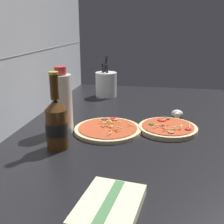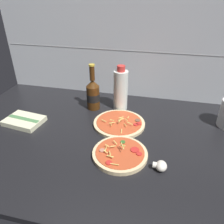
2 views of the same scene
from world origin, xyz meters
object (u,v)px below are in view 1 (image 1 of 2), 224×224
object	(u,v)px
beer_bottle	(56,123)
mushroom_left	(177,114)
pizza_far	(108,129)
pizza_near	(168,128)
oil_bottle	(62,103)
dish_towel	(109,207)
utensil_crock	(106,84)

from	to	relation	value
beer_bottle	mushroom_left	bearing A→B (deg)	-45.92
pizza_far	mushroom_left	size ratio (longest dim) A/B	4.81
pizza_near	oil_bottle	size ratio (longest dim) A/B	0.91
oil_bottle	mushroom_left	world-z (taller)	oil_bottle
pizza_near	dish_towel	size ratio (longest dim) A/B	1.14
pizza_far	dish_towel	bearing A→B (deg)	-168.49
utensil_crock	mushroom_left	bearing A→B (deg)	-129.84
mushroom_left	dish_towel	xyz separation A→B (cm)	(-67.13, 16.82, -0.53)
pizza_near	pizza_far	world-z (taller)	pizza_near
beer_bottle	oil_bottle	world-z (taller)	beer_bottle
pizza_near	dish_towel	distance (cm)	52.70
beer_bottle	dish_towel	size ratio (longest dim) A/B	1.29
pizza_far	mushroom_left	world-z (taller)	pizza_far
pizza_far	oil_bottle	bearing A→B (deg)	99.78
beer_bottle	dish_towel	xyz separation A→B (cm)	(-28.91, -22.65, -7.50)
beer_bottle	utensil_crock	xyz separation A→B (cm)	(69.47, -2.01, -1.86)
pizza_far	mushroom_left	distance (cm)	33.55
utensil_crock	oil_bottle	bearing A→B (deg)	174.49
pizza_near	oil_bottle	world-z (taller)	oil_bottle
pizza_near	dish_towel	bearing A→B (deg)	165.93
pizza_near	oil_bottle	bearing A→B (deg)	101.29
pizza_far	utensil_crock	world-z (taller)	utensil_crock
pizza_far	oil_bottle	distance (cm)	19.74
dish_towel	oil_bottle	bearing A→B (deg)	30.88
pizza_far	beer_bottle	size ratio (longest dim) A/B	1.00
pizza_far	utensil_crock	bearing A→B (deg)	12.15
pizza_near	utensil_crock	xyz separation A→B (cm)	(47.26, 33.45, 5.86)
pizza_far	oil_bottle	xyz separation A→B (cm)	(-2.85, 16.53, 10.41)
pizza_near	dish_towel	world-z (taller)	pizza_near
beer_bottle	pizza_far	bearing A→B (deg)	-37.39
pizza_far	dish_towel	world-z (taller)	pizza_far
pizza_near	pizza_far	distance (cm)	22.76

